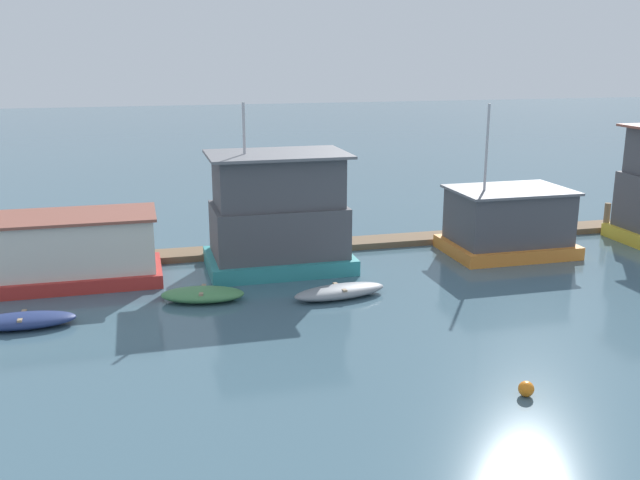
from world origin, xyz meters
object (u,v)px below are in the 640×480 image
object	(u,v)px
houseboat_teal	(278,215)
houseboat_orange	(508,222)
houseboat_red	(77,250)
dinghy_grey	(340,291)
buoy_orange	(526,389)
dinghy_navy	(23,321)
dinghy_green	(203,294)
mooring_post_near_left	(607,219)

from	to	relation	value
houseboat_teal	houseboat_orange	size ratio (longest dim) A/B	1.03
houseboat_red	dinghy_grey	xyz separation A→B (m)	(9.98, -4.65, -1.14)
houseboat_red	houseboat_teal	bearing A→B (deg)	-1.06
dinghy_grey	buoy_orange	bearing A→B (deg)	-73.23
houseboat_orange	dinghy_grey	world-z (taller)	houseboat_orange
dinghy_navy	buoy_orange	bearing A→B (deg)	-32.04
dinghy_green	mooring_post_near_left	xyz separation A→B (m)	(21.49, 5.11, 0.57)
houseboat_teal	buoy_orange	bearing A→B (deg)	-72.57
houseboat_red	dinghy_navy	size ratio (longest dim) A/B	1.86
dinghy_green	mooring_post_near_left	bearing A→B (deg)	13.38
houseboat_red	dinghy_grey	distance (m)	11.07
houseboat_orange	dinghy_navy	distance (m)	21.50
dinghy_grey	mooring_post_near_left	distance (m)	17.38
dinghy_grey	buoy_orange	xyz separation A→B (m)	(2.77, -9.20, -0.03)
dinghy_green	dinghy_navy	bearing A→B (deg)	-169.37
houseboat_red	dinghy_green	world-z (taller)	houseboat_red
dinghy_green	buoy_orange	bearing A→B (deg)	-51.81
houseboat_teal	buoy_orange	xyz separation A→B (m)	(4.30, -13.69, -2.17)
buoy_orange	houseboat_teal	bearing A→B (deg)	107.43
buoy_orange	dinghy_navy	bearing A→B (deg)	147.96
dinghy_grey	mooring_post_near_left	bearing A→B (deg)	20.47
dinghy_grey	houseboat_red	bearing A→B (deg)	155.01
houseboat_orange	buoy_orange	size ratio (longest dim) A/B	15.88
dinghy_green	dinghy_grey	world-z (taller)	dinghy_green
dinghy_navy	houseboat_teal	bearing A→B (deg)	25.21
dinghy_navy	mooring_post_near_left	bearing A→B (deg)	12.76
houseboat_red	dinghy_navy	world-z (taller)	houseboat_red
houseboat_orange	mooring_post_near_left	distance (m)	7.11
dinghy_green	mooring_post_near_left	world-z (taller)	mooring_post_near_left
dinghy_grey	buoy_orange	size ratio (longest dim) A/B	8.81
buoy_orange	houseboat_orange	bearing A→B (deg)	63.40
houseboat_red	houseboat_orange	size ratio (longest dim) A/B	0.95
dinghy_grey	buoy_orange	world-z (taller)	dinghy_grey
dinghy_navy	houseboat_orange	bearing A→B (deg)	11.78
houseboat_red	buoy_orange	world-z (taller)	houseboat_red
houseboat_orange	dinghy_green	world-z (taller)	houseboat_orange
houseboat_red	mooring_post_near_left	world-z (taller)	houseboat_red
houseboat_orange	dinghy_grey	size ratio (longest dim) A/B	1.80
dinghy_navy	dinghy_grey	distance (m)	11.56
dinghy_navy	dinghy_green	distance (m)	6.45
dinghy_navy	dinghy_green	size ratio (longest dim) A/B	1.06
dinghy_grey	mooring_post_near_left	xyz separation A→B (m)	(16.27, 6.07, 0.58)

